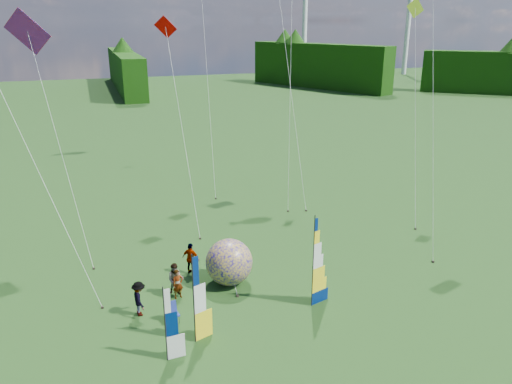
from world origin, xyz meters
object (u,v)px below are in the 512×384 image
object	(u,v)px
bol_inflatable	(229,262)
spectator_c	(139,299)
side_banner_left	(194,301)
camp_chair	(173,313)
feather_banner_main	(313,264)
spectator_a	(178,284)
kite_whale	(285,36)
spectator_b	(176,279)
side_banner_far	(165,326)
spectator_d	(191,259)

from	to	relation	value
bol_inflatable	spectator_c	distance (m)	5.02
side_banner_left	bol_inflatable	world-z (taller)	side_banner_left
side_banner_left	camp_chair	bearing A→B (deg)	90.28
feather_banner_main	spectator_a	distance (m)	6.76
camp_chair	kite_whale	size ratio (longest dim) A/B	0.04
spectator_b	camp_chair	distance (m)	2.50
side_banner_far	camp_chair	xyz separation A→B (m)	(0.69, 2.59, -1.14)
side_banner_far	spectator_d	bearing A→B (deg)	66.22
spectator_a	spectator_c	bearing A→B (deg)	-169.41
spectator_b	camp_chair	xyz separation A→B (m)	(-0.57, -2.40, -0.37)
bol_inflatable	kite_whale	bearing A→B (deg)	58.53
spectator_b	camp_chair	size ratio (longest dim) A/B	1.76
spectator_b	spectator_d	size ratio (longest dim) A/B	0.97
spectator_a	camp_chair	world-z (taller)	spectator_a
spectator_b	spectator_d	xyz separation A→B (m)	(1.19, 1.96, 0.03)
feather_banner_main	side_banner_far	xyz separation A→B (m)	(-7.26, -1.85, -0.65)
spectator_d	camp_chair	distance (m)	4.72
feather_banner_main	spectator_a	size ratio (longest dim) A/B	3.00
camp_chair	spectator_a	bearing A→B (deg)	63.38
bol_inflatable	side_banner_left	bearing A→B (deg)	-122.13
spectator_a	camp_chair	size ratio (longest dim) A/B	1.57
feather_banner_main	camp_chair	size ratio (longest dim) A/B	4.70
bol_inflatable	spectator_d	world-z (taller)	bol_inflatable
kite_whale	spectator_a	bearing A→B (deg)	-113.39
spectator_a	feather_banner_main	bearing A→B (deg)	-39.94
camp_chair	spectator_b	bearing A→B (deg)	66.64
side_banner_far	bol_inflatable	size ratio (longest dim) A/B	1.33
spectator_c	spectator_b	bearing A→B (deg)	-64.67
side_banner_left	spectator_c	size ratio (longest dim) A/B	2.36
feather_banner_main	camp_chair	bearing A→B (deg)	155.73
bol_inflatable	spectator_a	size ratio (longest dim) A/B	1.61
spectator_c	spectator_d	xyz separation A→B (m)	(3.11, 3.21, 0.04)
spectator_a	spectator_d	distance (m)	2.56
spectator_c	spectator_d	world-z (taller)	spectator_d
kite_whale	feather_banner_main	bearing A→B (deg)	-92.79
camp_chair	kite_whale	distance (m)	23.56
camp_chair	bol_inflatable	bearing A→B (deg)	27.82
feather_banner_main	spectator_c	distance (m)	8.27
side_banner_far	spectator_d	size ratio (longest dim) A/B	1.84
side_banner_left	bol_inflatable	size ratio (longest dim) A/B	1.64
side_banner_left	spectator_a	xyz separation A→B (m)	(-0.03, 3.83, -1.25)
spectator_a	camp_chair	xyz separation A→B (m)	(-0.62, -2.07, -0.27)
side_banner_left	kite_whale	size ratio (longest dim) A/B	0.17
spectator_b	spectator_a	bearing A→B (deg)	-64.16
spectator_d	side_banner_far	bearing A→B (deg)	112.63
spectator_a	spectator_c	xyz separation A→B (m)	(-1.97, -0.93, 0.09)
side_banner_left	side_banner_far	xyz separation A→B (m)	(-1.34, -0.84, -0.38)
side_banner_left	spectator_a	world-z (taller)	side_banner_left
feather_banner_main	side_banner_left	bearing A→B (deg)	171.89
spectator_b	kite_whale	distance (m)	21.43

